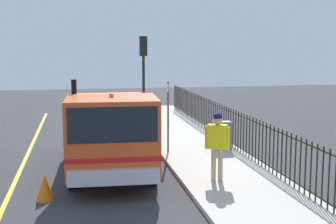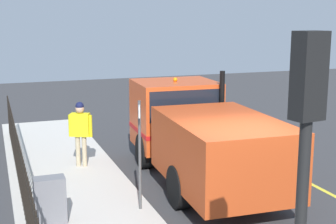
% 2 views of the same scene
% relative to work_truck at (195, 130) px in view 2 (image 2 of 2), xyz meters
% --- Properties ---
extents(ground_plane, '(47.20, 47.20, 0.00)m').
position_rel_work_truck_xyz_m(ground_plane, '(0.12, 2.74, -1.32)').
color(ground_plane, '#38383A').
rests_on(ground_plane, ground).
extents(work_truck, '(2.53, 6.36, 2.73)m').
position_rel_work_truck_xyz_m(work_truck, '(0.00, 0.00, 0.00)').
color(work_truck, '#D84C1E').
rests_on(work_truck, ground).
extents(worker_standing, '(0.59, 0.43, 1.78)m').
position_rel_work_truck_xyz_m(worker_standing, '(2.62, -1.74, -0.10)').
color(worker_standing, yellow).
rests_on(worker_standing, sidewalk_slab).
extents(iron_fence, '(0.04, 18.27, 1.34)m').
position_rel_work_truck_xyz_m(iron_fence, '(4.32, 2.74, -0.52)').
color(iron_fence, black).
rests_on(iron_fence, sidewalk_slab).
extents(traffic_light_near, '(0.33, 0.25, 3.89)m').
position_rel_work_truck_xyz_m(traffic_light_near, '(1.94, 7.12, 1.57)').
color(traffic_light_near, black).
rests_on(traffic_light_near, sidewalk_slab).
extents(utility_cabinet, '(0.60, 0.36, 0.95)m').
position_rel_work_truck_xyz_m(utility_cabinet, '(3.86, 1.76, -0.72)').
color(utility_cabinet, slate).
rests_on(utility_cabinet, sidewalk_slab).
extents(traffic_cone, '(0.43, 0.43, 0.61)m').
position_rel_work_truck_xyz_m(traffic_cone, '(-1.71, -2.13, -1.02)').
color(traffic_cone, orange).
rests_on(traffic_cone, ground).
extents(street_sign, '(0.17, 0.49, 2.34)m').
position_rel_work_truck_xyz_m(street_sign, '(1.98, 1.67, 0.26)').
color(street_sign, '#4C4C4C').
rests_on(street_sign, sidewalk_slab).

